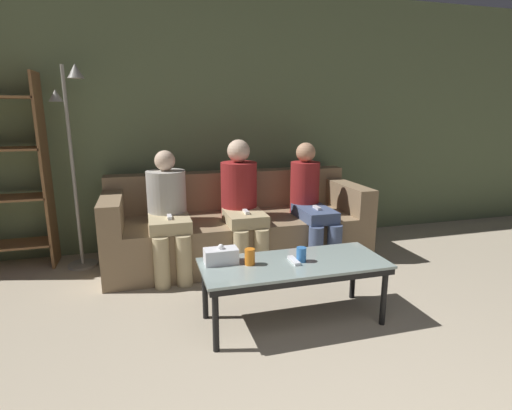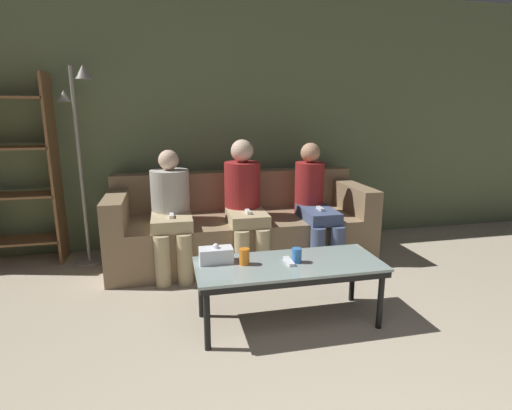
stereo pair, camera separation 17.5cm
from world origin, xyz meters
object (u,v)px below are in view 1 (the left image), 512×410
at_px(seated_person_mid_right, 310,201).
at_px(cup_near_right, 250,257).
at_px(cup_near_left, 301,254).
at_px(game_remote, 294,261).
at_px(standing_lamp, 73,147).
at_px(seated_person_mid_left, 242,200).
at_px(tissue_box, 221,256).
at_px(seated_person_left_end, 168,209).
at_px(coffee_table, 294,268).
at_px(couch, 237,227).

bearing_deg(seated_person_mid_right, cup_near_right, -130.25).
bearing_deg(cup_near_left, game_remote, 176.16).
distance_m(standing_lamp, seated_person_mid_left, 1.55).
bearing_deg(seated_person_mid_left, tissue_box, -111.24).
height_order(game_remote, seated_person_mid_right, seated_person_mid_right).
relative_size(cup_near_left, seated_person_mid_right, 0.09).
xyz_separation_m(tissue_box, game_remote, (0.47, -0.11, -0.04)).
xyz_separation_m(cup_near_left, tissue_box, (-0.52, 0.12, 0.00)).
xyz_separation_m(seated_person_left_end, seated_person_mid_left, (0.66, 0.01, 0.04)).
relative_size(coffee_table, seated_person_mid_right, 1.11).
bearing_deg(cup_near_left, seated_person_mid_left, 96.84).
bearing_deg(game_remote, seated_person_mid_left, 94.27).
xyz_separation_m(standing_lamp, seated_person_mid_right, (2.08, -0.41, -0.52)).
xyz_separation_m(cup_near_right, seated_person_mid_right, (0.87, 1.03, 0.10)).
relative_size(coffee_table, cup_near_right, 11.52).
relative_size(game_remote, seated_person_mid_right, 0.13).
relative_size(cup_near_right, tissue_box, 0.49).
bearing_deg(tissue_box, standing_lamp, 127.24).
xyz_separation_m(tissue_box, seated_person_left_end, (-0.27, 0.99, 0.10)).
bearing_deg(seated_person_left_end, couch, 17.64).
xyz_separation_m(cup_near_right, seated_person_left_end, (-0.45, 1.07, 0.10)).
height_order(couch, seated_person_mid_left, seated_person_mid_left).
bearing_deg(seated_person_left_end, tissue_box, -74.64).
bearing_deg(coffee_table, seated_person_left_end, 123.89).
relative_size(cup_near_left, game_remote, 0.65).
bearing_deg(tissue_box, cup_near_left, -12.72).
distance_m(cup_near_right, seated_person_mid_right, 1.35).
bearing_deg(seated_person_mid_left, couch, 90.00).
distance_m(coffee_table, seated_person_mid_left, 1.14).
xyz_separation_m(cup_near_right, tissue_box, (-0.18, 0.08, -0.00)).
height_order(cup_near_left, seated_person_mid_right, seated_person_mid_right).
bearing_deg(seated_person_mid_right, standing_lamp, 168.74).
distance_m(standing_lamp, seated_person_mid_right, 2.19).
bearing_deg(coffee_table, cup_near_right, 172.63).
distance_m(couch, seated_person_left_end, 0.75).
height_order(seated_person_left_end, seated_person_mid_left, seated_person_mid_left).
distance_m(couch, cup_near_left, 1.34).
bearing_deg(seated_person_mid_left, cup_near_right, -101.12).
relative_size(coffee_table, cup_near_left, 12.63).
xyz_separation_m(couch, cup_near_left, (0.13, -1.32, 0.18)).
distance_m(tissue_box, game_remote, 0.48).
relative_size(cup_near_right, game_remote, 0.72).
bearing_deg(seated_person_mid_left, seated_person_left_end, -179.56).
height_order(tissue_box, seated_person_left_end, seated_person_left_end).
bearing_deg(couch, cup_near_left, -84.21).
relative_size(cup_near_left, seated_person_mid_left, 0.08).
bearing_deg(tissue_box, seated_person_left_end, 105.36).
xyz_separation_m(couch, coffee_table, (0.08, -1.31, 0.09)).
relative_size(coffee_table, game_remote, 8.26).
distance_m(standing_lamp, seated_person_left_end, 1.00).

